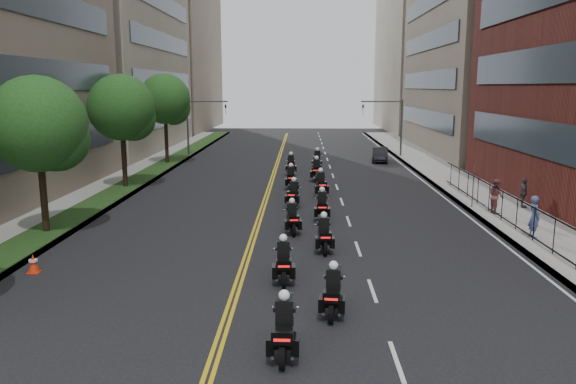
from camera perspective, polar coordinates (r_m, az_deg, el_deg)
name	(u,v)px	position (r m, az deg, el deg)	size (l,w,h in m)	color
ground	(271,360)	(14.92, -1.78, -16.68)	(160.00, 160.00, 0.00)	black
sidewalk_right	(465,187)	(40.41, 17.53, 0.54)	(4.00, 90.00, 0.15)	gray
sidewalk_left	(119,185)	(40.87, -16.81, 0.68)	(4.00, 90.00, 0.15)	gray
grass_strip	(130,184)	(40.61, -15.75, 0.82)	(2.00, 90.00, 0.04)	#1E3714
building_right_tan	(502,6)	(65.14, 20.92, 17.21)	(15.11, 28.00, 30.00)	#7E6F5C
building_right_far	(434,46)	(93.75, 14.64, 14.12)	(15.00, 28.00, 26.00)	gray
building_left_far	(159,47)	(94.22, -12.97, 14.17)	(16.00, 28.00, 26.00)	#7E6F5C
iron_fence	(525,219)	(27.86, 22.94, -2.50)	(0.05, 28.00, 1.50)	black
street_trees	(94,117)	(34.00, -19.08, 7.21)	(4.40, 38.40, 7.98)	#2E2014
traffic_signal_right	(392,119)	(56.00, 10.51, 7.29)	(4.09, 0.20, 5.60)	#3F3F44
traffic_signal_left	(197,119)	(56.27, -9.22, 7.34)	(4.09, 0.20, 5.60)	#3F3F44
motorcycle_0	(284,330)	(14.86, -0.41, -13.86)	(0.54, 2.33, 1.72)	black
motorcycle_1	(333,294)	(17.39, 4.59, -10.25)	(0.64, 2.23, 1.65)	black
motorcycle_2	(283,263)	(20.12, -0.47, -7.21)	(0.56, 2.30, 1.70)	black
motorcycle_3	(324,236)	(23.73, 3.67, -4.46)	(0.53, 2.27, 1.67)	black
motorcycle_4	(292,219)	(26.61, 0.42, -2.78)	(0.64, 2.24, 1.66)	black
motorcycle_5	(322,207)	(29.18, 3.47, -1.53)	(0.54, 2.35, 1.73)	black
motorcycle_6	(294,195)	(32.38, 0.56, -0.31)	(0.68, 2.31, 1.71)	black
motorcycle_7	(321,185)	(35.38, 3.35, 0.68)	(0.64, 2.45, 1.81)	black
motorcycle_8	(291,178)	(38.15, 0.30, 1.39)	(0.56, 2.35, 1.73)	black
motorcycle_9	(316,171)	(41.32, 2.91, 2.15)	(0.61, 2.49, 1.84)	black
motorcycle_10	(291,166)	(44.11, 0.30, 2.69)	(0.57, 2.45, 1.81)	black
motorcycle_11	(317,161)	(46.96, 2.99, 3.18)	(0.65, 2.49, 1.84)	black
parked_sedan	(380,155)	(52.56, 9.34, 3.78)	(1.38, 3.96, 1.31)	black
pedestrian_a	(534,217)	(27.45, 23.74, -2.32)	(0.70, 0.46, 1.91)	#495686
pedestrian_b	(496,196)	(32.02, 20.40, -0.39)	(0.90, 0.70, 1.84)	brown
pedestrian_c	(524,193)	(34.01, 22.82, -0.09)	(0.98, 0.41, 1.68)	#44434B
traffic_cone	(33,263)	(23.13, -24.45, -6.63)	(0.43, 0.43, 0.72)	#F62D0C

